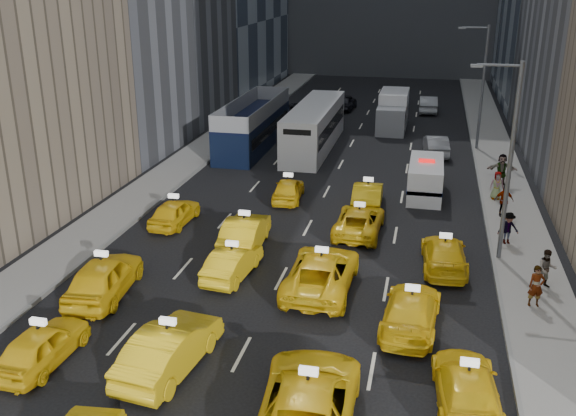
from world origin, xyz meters
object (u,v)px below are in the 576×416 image
at_px(nypd_van, 425,179).
at_px(pedestrian_0, 536,286).
at_px(double_decker, 254,124).
at_px(box_truck, 393,111).
at_px(city_bus, 314,127).

relative_size(nypd_van, pedestrian_0, 3.11).
xyz_separation_m(nypd_van, double_decker, (-12.90, 8.62, 0.77)).
bearing_deg(double_decker, nypd_van, -35.13).
height_order(box_truck, pedestrian_0, box_truck).
relative_size(city_bus, pedestrian_0, 7.56).
bearing_deg(box_truck, city_bus, -117.22).
height_order(double_decker, box_truck, double_decker).
distance_m(double_decker, city_bus, 4.58).
distance_m(city_bus, pedestrian_0, 25.74).
distance_m(nypd_van, city_bus, 12.42).
bearing_deg(city_bus, double_decker, -172.29).
relative_size(city_bus, box_truck, 1.84).
xyz_separation_m(double_decker, city_bus, (4.55, 0.55, -0.12)).
distance_m(double_decker, pedestrian_0, 27.85).
xyz_separation_m(nypd_van, box_truck, (-3.08, 16.95, 0.52)).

